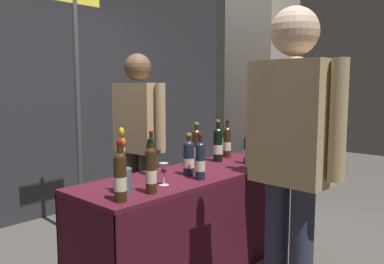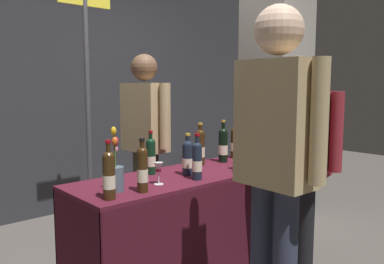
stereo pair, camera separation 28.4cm
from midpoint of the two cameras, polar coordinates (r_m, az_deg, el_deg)
The scene contains 18 objects.
back_partition at distance 4.46m, azimuth -15.50°, elevation 8.37°, with size 5.28×0.12×3.03m, color #2D2D33.
concrete_pillar at distance 4.27m, azimuth 13.97°, elevation 8.36°, with size 0.56×0.56×3.01m, color gray.
tasting_table at distance 2.95m, azimuth 2.80°, elevation -10.35°, with size 1.83×0.61×0.74m.
featured_wine_bottle at distance 3.14m, azimuth 3.78°, elevation -2.13°, with size 0.07×0.07×0.34m.
display_bottle_0 at distance 3.28m, azimuth 7.01°, elevation -1.83°, with size 0.08×0.08×0.35m.
display_bottle_1 at distance 2.81m, azimuth -3.12°, elevation -3.46°, with size 0.07×0.07×0.32m.
display_bottle_2 at distance 3.20m, azimuth 11.33°, elevation -2.56°, with size 0.07×0.07×0.30m.
display_bottle_3 at distance 2.66m, azimuth 3.82°, elevation -4.09°, with size 0.07×0.07×0.32m.
display_bottle_4 at distance 2.22m, azimuth -8.38°, elevation -6.15°, with size 0.07×0.07×0.34m.
display_bottle_5 at distance 3.48m, azimuth 8.50°, elevation -1.49°, with size 0.07×0.07×0.33m.
display_bottle_6 at distance 2.35m, azimuth -3.77°, elevation -5.36°, with size 0.07×0.07×0.33m.
display_bottle_7 at distance 2.79m, azimuth 2.30°, elevation -3.67°, with size 0.08×0.08×0.30m.
wine_glass_near_vendor at distance 2.53m, azimuth -1.67°, elevation -5.35°, with size 0.06×0.06×0.14m.
flower_vase at distance 2.39m, azimuth -7.69°, elevation -6.08°, with size 0.10×0.10×0.39m.
vendor_presenter at distance 3.35m, azimuth -4.42°, elevation 0.01°, with size 0.24×0.59×1.63m.
taster_foreground_right at distance 2.77m, azimuth 17.57°, elevation -2.55°, with size 0.30×0.60×1.56m.
taster_foreground_left at distance 2.02m, azimuth 16.03°, elevation -2.43°, with size 0.24×0.56×1.76m.
booth_signpost at distance 3.56m, azimuth -12.73°, elevation 6.24°, with size 0.48×0.04×2.24m.
Camera 2 is at (-1.88, -2.11, 1.37)m, focal length 36.81 mm.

